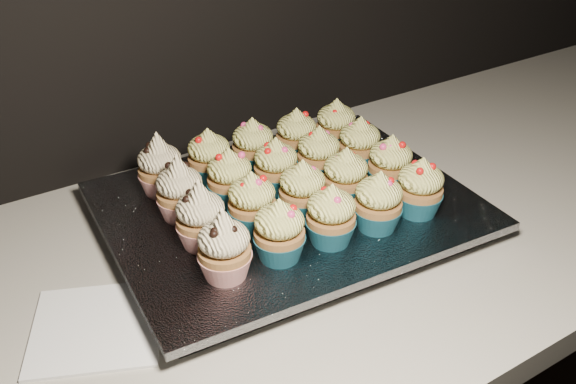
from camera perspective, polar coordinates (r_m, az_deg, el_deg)
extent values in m
cube|color=beige|center=(0.83, -8.51, -8.48)|extent=(2.44, 0.64, 0.04)
cube|color=white|center=(0.77, -16.71, -11.40)|extent=(0.19, 0.19, 0.00)
cube|color=black|center=(0.90, 0.00, -2.11)|extent=(0.47, 0.37, 0.02)
cube|color=silver|center=(0.89, 0.00, -1.20)|extent=(0.51, 0.41, 0.01)
cone|color=#AC1E17|center=(0.75, -5.58, -6.48)|extent=(0.06, 0.06, 0.03)
ellipsoid|color=#FFE8B3|center=(0.73, -5.73, -4.13)|extent=(0.06, 0.06, 0.04)
cone|color=#FFE8B3|center=(0.71, -5.85, -2.31)|extent=(0.03, 0.03, 0.03)
cone|color=#16576B|center=(0.78, -0.76, -4.94)|extent=(0.06, 0.06, 0.03)
ellipsoid|color=#FFFB80|center=(0.75, -0.78, -2.62)|extent=(0.06, 0.06, 0.04)
cone|color=#FFFB80|center=(0.74, -0.80, -1.15)|extent=(0.03, 0.03, 0.02)
cone|color=#16576B|center=(0.80, 3.79, -3.52)|extent=(0.06, 0.06, 0.03)
ellipsoid|color=#FFFB80|center=(0.78, 3.88, -1.25)|extent=(0.06, 0.06, 0.04)
cone|color=#FFFB80|center=(0.77, 3.94, 0.19)|extent=(0.03, 0.03, 0.02)
cone|color=#16576B|center=(0.84, 7.90, -2.26)|extent=(0.06, 0.06, 0.03)
ellipsoid|color=#FFFB80|center=(0.81, 8.10, -0.04)|extent=(0.06, 0.06, 0.04)
cone|color=#FFFB80|center=(0.80, 8.22, 1.35)|extent=(0.03, 0.03, 0.02)
cone|color=#16576B|center=(0.87, 11.48, -0.96)|extent=(0.06, 0.06, 0.03)
ellipsoid|color=#FFFB80|center=(0.85, 11.74, 1.19)|extent=(0.06, 0.06, 0.04)
cone|color=#FFFB80|center=(0.84, 11.91, 2.53)|extent=(0.03, 0.03, 0.02)
cone|color=#AC1E17|center=(0.80, -7.62, -3.73)|extent=(0.06, 0.06, 0.03)
ellipsoid|color=#FFE8B3|center=(0.78, -7.82, -1.46)|extent=(0.06, 0.06, 0.04)
cone|color=#FFE8B3|center=(0.77, -7.97, 0.29)|extent=(0.03, 0.03, 0.03)
cone|color=#16576B|center=(0.83, -3.17, -2.33)|extent=(0.06, 0.06, 0.03)
ellipsoid|color=#FFFB80|center=(0.81, -3.24, -0.09)|extent=(0.06, 0.06, 0.04)
cone|color=#FFFB80|center=(0.80, -3.29, 1.32)|extent=(0.03, 0.03, 0.02)
cone|color=#16576B|center=(0.85, 1.26, -1.20)|extent=(0.06, 0.06, 0.03)
ellipsoid|color=#FFFB80|center=(0.83, 1.29, 1.00)|extent=(0.06, 0.06, 0.04)
cone|color=#FFFB80|center=(0.82, 1.31, 2.38)|extent=(0.03, 0.03, 0.02)
cone|color=#16576B|center=(0.88, 5.04, 0.01)|extent=(0.06, 0.06, 0.03)
ellipsoid|color=#FFFB80|center=(0.86, 5.16, 2.16)|extent=(0.06, 0.06, 0.04)
cone|color=#FFFB80|center=(0.85, 5.23, 3.50)|extent=(0.03, 0.03, 0.02)
cone|color=#16576B|center=(0.92, 8.94, 1.21)|extent=(0.06, 0.06, 0.03)
ellipsoid|color=#FFFB80|center=(0.90, 9.14, 3.28)|extent=(0.06, 0.06, 0.04)
cone|color=#FFFB80|center=(0.89, 9.26, 4.58)|extent=(0.03, 0.03, 0.02)
cone|color=#AC1E17|center=(0.86, -9.44, -1.33)|extent=(0.06, 0.06, 0.03)
ellipsoid|color=#FFE8B3|center=(0.84, -9.66, 0.85)|extent=(0.06, 0.06, 0.04)
cone|color=#FFE8B3|center=(0.83, -9.84, 2.51)|extent=(0.03, 0.03, 0.03)
cone|color=#16576B|center=(0.88, -5.12, -0.06)|extent=(0.06, 0.06, 0.03)
ellipsoid|color=#FFFB80|center=(0.86, -5.24, 2.09)|extent=(0.06, 0.06, 0.04)
cone|color=#FFFB80|center=(0.85, -5.32, 3.43)|extent=(0.03, 0.03, 0.02)
cone|color=#16576B|center=(0.91, -1.07, 0.97)|extent=(0.06, 0.06, 0.03)
ellipsoid|color=#FFFB80|center=(0.89, -1.10, 3.08)|extent=(0.06, 0.06, 0.04)
cone|color=#FFFB80|center=(0.88, -1.11, 4.41)|extent=(0.03, 0.03, 0.02)
cone|color=#16576B|center=(0.94, 2.70, 2.08)|extent=(0.06, 0.06, 0.03)
ellipsoid|color=#FFFB80|center=(0.92, 2.76, 4.14)|extent=(0.06, 0.06, 0.04)
cone|color=#FFFB80|center=(0.91, 2.79, 5.43)|extent=(0.03, 0.03, 0.02)
cone|color=#16576B|center=(0.97, 6.28, 2.98)|extent=(0.06, 0.06, 0.03)
ellipsoid|color=#FFFB80|center=(0.95, 6.41, 4.99)|extent=(0.06, 0.06, 0.04)
cone|color=#FFFB80|center=(0.94, 6.49, 6.24)|extent=(0.03, 0.03, 0.02)
cone|color=#AC1E17|center=(0.92, -11.13, 0.83)|extent=(0.06, 0.06, 0.03)
ellipsoid|color=#FFE8B3|center=(0.90, -11.38, 2.90)|extent=(0.06, 0.06, 0.04)
cone|color=#FFE8B3|center=(0.89, -11.57, 4.49)|extent=(0.03, 0.03, 0.03)
cone|color=#16576B|center=(0.94, -6.92, 1.84)|extent=(0.06, 0.06, 0.03)
ellipsoid|color=#FFFB80|center=(0.92, -7.07, 3.89)|extent=(0.06, 0.06, 0.04)
cone|color=#FFFB80|center=(0.91, -7.17, 5.18)|extent=(0.03, 0.03, 0.02)
cone|color=#16576B|center=(0.96, -3.09, 2.89)|extent=(0.06, 0.06, 0.03)
ellipsoid|color=#FFFB80|center=(0.94, -3.16, 4.91)|extent=(0.06, 0.06, 0.04)
cone|color=#FFFB80|center=(0.93, -3.20, 6.17)|extent=(0.03, 0.03, 0.02)
cone|color=#16576B|center=(0.99, 0.74, 3.82)|extent=(0.06, 0.06, 0.03)
ellipsoid|color=#FFFB80|center=(0.97, 0.75, 5.80)|extent=(0.06, 0.06, 0.04)
cone|color=#FFFB80|center=(0.96, 0.76, 7.03)|extent=(0.03, 0.03, 0.02)
cone|color=#16576B|center=(1.02, 4.22, 4.73)|extent=(0.06, 0.06, 0.03)
ellipsoid|color=#FFFB80|center=(1.01, 4.30, 6.66)|extent=(0.06, 0.06, 0.04)
cone|color=#FFFB80|center=(1.00, 4.36, 7.85)|extent=(0.03, 0.03, 0.02)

